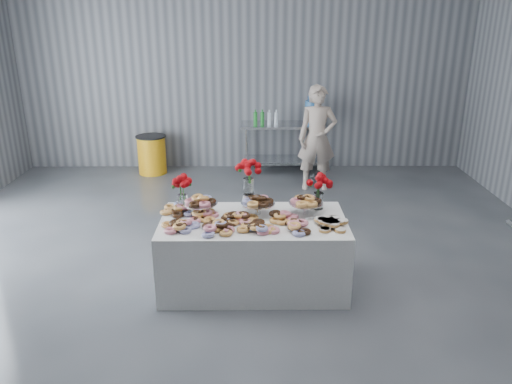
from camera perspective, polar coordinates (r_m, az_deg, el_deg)
ground at (r=5.29m, az=-2.01°, el=-11.45°), size 9.00×9.00×0.00m
room_walls at (r=4.60m, az=-5.99°, el=18.41°), size 8.04×9.04×4.02m
display_table at (r=5.26m, az=-0.30°, el=-6.93°), size 1.90×1.01×0.75m
prep_table at (r=8.89m, az=3.17°, el=6.04°), size 1.50×0.60×0.90m
donut_mounds at (r=5.04m, az=-0.31°, el=-2.93°), size 1.81×0.81×0.09m
cake_stand_left at (r=5.22m, az=-6.37°, el=-1.12°), size 0.36×0.36×0.17m
cake_stand_mid at (r=5.19m, az=0.23°, el=-1.10°), size 0.36×0.36×0.17m
cake_stand_right at (r=5.22m, az=5.73°, el=-1.08°), size 0.36×0.36×0.17m
danish_pile at (r=5.00m, az=8.33°, el=-3.21°), size 0.48×0.48×0.11m
bouquet_left at (r=5.28m, az=-8.49°, el=0.85°), size 0.26×0.26×0.42m
bouquet_right at (r=5.33m, az=7.22°, el=1.08°), size 0.26×0.26×0.42m
bouquet_center at (r=5.30m, az=-0.87°, el=2.08°), size 0.26×0.26×0.57m
water_jug at (r=8.82m, az=6.52°, el=9.35°), size 0.28×0.28×0.55m
drink_bottles at (r=8.69m, az=1.13°, el=8.54°), size 0.54×0.08×0.27m
person at (r=8.08m, az=7.01°, el=6.11°), size 0.61×0.40×1.68m
trash_barrel at (r=9.13m, az=-11.81°, el=4.22°), size 0.53×0.53×0.68m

